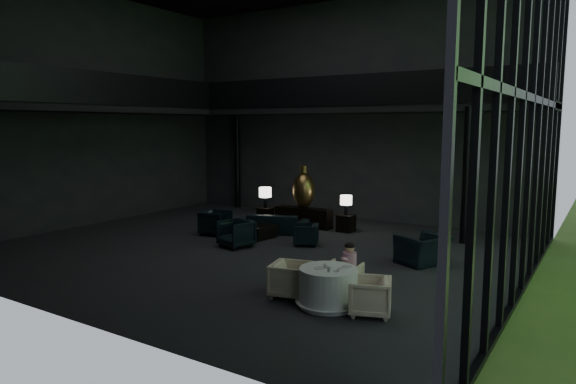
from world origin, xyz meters
The scene contains 34 objects.
floor centered at (0.00, 0.00, 0.00)m, with size 14.00×12.00×0.02m, color black.
wall_back centered at (0.00, 6.00, 4.00)m, with size 14.00×0.04×8.00m, color black.
wall_front centered at (0.00, -6.00, 4.00)m, with size 14.00×0.04×8.00m, color black.
wall_left centered at (-7.00, 0.00, 4.00)m, with size 0.04×12.00×8.00m, color black.
curtain_wall centered at (6.95, 0.00, 4.00)m, with size 0.20×12.00×8.00m, color black, non-canonical shape.
mezzanine_left centered at (-6.00, 0.00, 4.00)m, with size 2.00×12.00×0.25m, color black.
mezzanine_back centered at (1.00, 5.00, 4.00)m, with size 12.00×2.00×0.25m, color black.
railing_left centered at (-5.00, 0.00, 4.60)m, with size 0.06×12.00×1.00m, color black.
railing_back centered at (1.00, 4.00, 4.60)m, with size 12.00×0.06×1.00m, color black.
column_nw centered at (-5.00, 5.70, 2.00)m, with size 0.24×0.24×4.00m, color black.
column_ne centered at (4.80, 4.00, 2.00)m, with size 0.24×0.24×4.00m, color black.
console centered at (-0.47, 3.58, 0.33)m, with size 2.07×0.47×0.66m, color black.
bronze_urn centered at (-0.47, 3.59, 1.27)m, with size 0.77×0.77×1.44m.
side_table_left centered at (-2.07, 3.58, 0.26)m, with size 0.47×0.47×0.52m, color black.
table_lamp_left centered at (-2.07, 3.58, 1.05)m, with size 0.44×0.44×0.74m.
side_table_right centered at (1.13, 3.62, 0.28)m, with size 0.50×0.50×0.56m, color black.
table_lamp_right centered at (1.13, 3.60, 1.02)m, with size 0.38×0.38×0.64m.
sofa centered at (-0.74, 2.20, 0.44)m, with size 2.26×0.66×0.88m, color black.
lounge_armchair_west centered at (-2.17, 0.96, 0.47)m, with size 0.91×0.86×0.94m, color black.
lounge_armchair_east centered at (1.00, 1.23, 0.31)m, with size 0.61×0.57×0.63m, color black.
lounge_armchair_south centered at (-0.59, -0.02, 0.47)m, with size 0.92×0.86×0.94m, color black.
window_armchair centered at (4.51, 1.06, 0.53)m, with size 1.21×0.79×1.06m, color black.
coffee_table centered at (-0.77, 1.31, 0.19)m, with size 0.87×0.87×0.39m, color black.
dining_table centered at (3.92, -2.88, 0.33)m, with size 1.28×1.28×0.75m.
dining_chair_north centered at (3.83, -2.06, 0.33)m, with size 0.64×0.60×0.66m, color beige.
dining_chair_east centered at (4.78, -2.86, 0.37)m, with size 0.72×0.68×0.75m, color beige.
dining_chair_west centered at (3.02, -2.79, 0.39)m, with size 0.76×0.71×0.78m, color #B8ACA1.
child centered at (3.91, -1.92, 0.76)m, with size 0.29×0.29×0.62m.
plate_a centered at (3.79, -2.98, 0.76)m, with size 0.22×0.22×0.01m, color white.
plate_b centered at (4.19, -2.62, 0.76)m, with size 0.21×0.21×0.01m, color white.
saucer centered at (4.17, -2.99, 0.76)m, with size 0.14×0.14×0.01m, color white.
coffee_cup centered at (4.21, -2.97, 0.79)m, with size 0.09×0.09×0.07m, color white.
cereal_bowl centered at (3.87, -2.82, 0.79)m, with size 0.16×0.16×0.08m, color white.
cream_pot centered at (4.04, -3.09, 0.78)m, with size 0.05×0.05×0.06m, color #99999E.
Camera 1 is at (8.40, -11.36, 3.48)m, focal length 32.00 mm.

